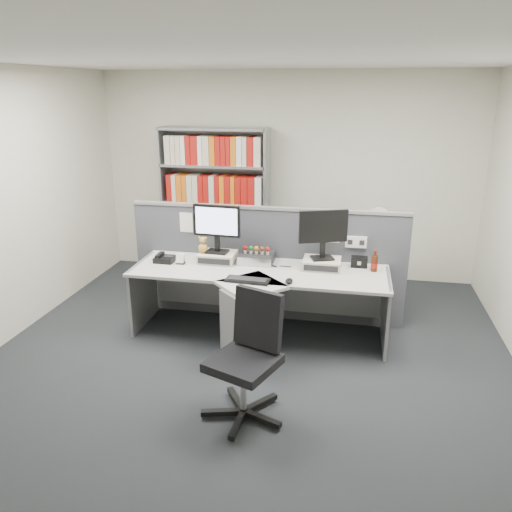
% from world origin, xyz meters
% --- Properties ---
extents(ground, '(5.50, 5.50, 0.00)m').
position_xyz_m(ground, '(0.00, 0.00, 0.00)').
color(ground, '#292C30').
rests_on(ground, ground).
extents(room_shell, '(5.04, 5.54, 2.72)m').
position_xyz_m(room_shell, '(0.00, 0.00, 1.79)').
color(room_shell, beige).
rests_on(room_shell, ground).
extents(partition, '(3.00, 0.08, 1.27)m').
position_xyz_m(partition, '(0.00, 1.25, 0.65)').
color(partition, '#474950').
rests_on(partition, ground).
extents(desk, '(2.60, 1.20, 0.72)m').
position_xyz_m(desk, '(0.00, 0.60, 0.46)').
color(desk, beige).
rests_on(desk, ground).
extents(monitor_riser_left, '(0.38, 0.31, 0.10)m').
position_xyz_m(monitor_riser_left, '(-0.48, 0.98, 0.77)').
color(monitor_riser_left, beige).
rests_on(monitor_riser_left, desk).
extents(monitor_riser_right, '(0.38, 0.31, 0.10)m').
position_xyz_m(monitor_riser_right, '(0.62, 0.98, 0.77)').
color(monitor_riser_right, beige).
rests_on(monitor_riser_right, desk).
extents(monitor_left, '(0.50, 0.17, 0.51)m').
position_xyz_m(monitor_left, '(-0.48, 0.98, 1.12)').
color(monitor_left, black).
rests_on(monitor_left, monitor_riser_left).
extents(monitor_right, '(0.48, 0.22, 0.51)m').
position_xyz_m(monitor_right, '(0.62, 0.98, 1.12)').
color(monitor_right, black).
rests_on(monitor_right, monitor_riser_right).
extents(desktop_pc, '(0.36, 0.32, 0.09)m').
position_xyz_m(desktop_pc, '(-0.07, 1.05, 0.77)').
color(desktop_pc, black).
rests_on(desktop_pc, desk).
extents(figurines, '(0.29, 0.05, 0.09)m').
position_xyz_m(figurines, '(-0.07, 1.03, 0.87)').
color(figurines, beige).
rests_on(figurines, desktop_pc).
extents(keyboard, '(0.43, 0.18, 0.03)m').
position_xyz_m(keyboard, '(-0.05, 0.47, 0.73)').
color(keyboard, black).
rests_on(keyboard, desk).
extents(mouse, '(0.07, 0.11, 0.04)m').
position_xyz_m(mouse, '(0.35, 0.51, 0.74)').
color(mouse, black).
rests_on(mouse, desk).
extents(desk_phone, '(0.20, 0.19, 0.09)m').
position_xyz_m(desk_phone, '(-1.03, 0.87, 0.75)').
color(desk_phone, black).
rests_on(desk_phone, desk).
extents(desk_calendar, '(0.09, 0.07, 0.11)m').
position_xyz_m(desk_calendar, '(-0.84, 0.83, 0.77)').
color(desk_calendar, black).
rests_on(desk_calendar, desk).
extents(plush_toy, '(0.10, 0.10, 0.17)m').
position_xyz_m(plush_toy, '(-0.63, 0.95, 0.89)').
color(plush_toy, '#B6913C').
rests_on(plush_toy, monitor_riser_left).
extents(speaker, '(0.17, 0.09, 0.11)m').
position_xyz_m(speaker, '(0.99, 1.09, 0.78)').
color(speaker, black).
rests_on(speaker, desk).
extents(cola_bottle, '(0.07, 0.07, 0.22)m').
position_xyz_m(cola_bottle, '(1.14, 0.99, 0.80)').
color(cola_bottle, '#3F190A').
rests_on(cola_bottle, desk).
extents(shelving_unit, '(1.41, 0.40, 2.00)m').
position_xyz_m(shelving_unit, '(-0.90, 2.44, 0.98)').
color(shelving_unit, gray).
rests_on(shelving_unit, ground).
extents(filing_cabinet, '(0.45, 0.61, 0.70)m').
position_xyz_m(filing_cabinet, '(1.20, 1.99, 0.35)').
color(filing_cabinet, gray).
rests_on(filing_cabinet, ground).
extents(desk_fan, '(0.27, 0.16, 0.45)m').
position_xyz_m(desk_fan, '(1.20, 1.99, 0.98)').
color(desk_fan, white).
rests_on(desk_fan, filing_cabinet).
extents(office_chair, '(0.65, 0.66, 0.98)m').
position_xyz_m(office_chair, '(0.17, -0.53, 0.53)').
color(office_chair, silver).
rests_on(office_chair, ground).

